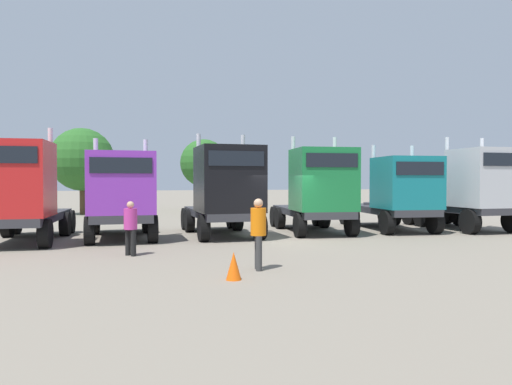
{
  "coord_description": "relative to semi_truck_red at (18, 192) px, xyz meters",
  "views": [
    {
      "loc": [
        -5.75,
        -17.33,
        2.28
      ],
      "look_at": [
        -0.35,
        2.76,
        1.78
      ],
      "focal_mm": 33.69,
      "sensor_mm": 36.0,
      "label": 1
    }
  ],
  "objects": [
    {
      "name": "semi_truck_green",
      "position": [
        11.63,
        0.5,
        -0.02
      ],
      "size": [
        3.06,
        6.18,
        4.22
      ],
      "rotation": [
        0.0,
        0.0,
        -1.66
      ],
      "color": "#333338",
      "rests_on": "ground"
    },
    {
      "name": "visitor_in_hivis",
      "position": [
        6.97,
        -6.79,
        -0.81
      ],
      "size": [
        0.46,
        0.46,
        1.83
      ],
      "rotation": [
        0.0,
        0.0,
        2.98
      ],
      "color": "#383838",
      "rests_on": "ground"
    },
    {
      "name": "semi_truck_red",
      "position": [
        0.0,
        0.0,
        0.0
      ],
      "size": [
        2.86,
        6.2,
        4.25
      ],
      "rotation": [
        0.0,
        0.0,
        -1.62
      ],
      "color": "#333338",
      "rests_on": "ground"
    },
    {
      "name": "oak_far_left",
      "position": [
        0.79,
        15.85,
        1.84
      ],
      "size": [
        4.25,
        4.25,
        5.86
      ],
      "color": "#4C3823",
      "rests_on": "ground"
    },
    {
      "name": "semi_truck_black",
      "position": [
        7.56,
        0.37,
        0.03
      ],
      "size": [
        2.69,
        5.94,
        4.23
      ],
      "rotation": [
        0.0,
        0.0,
        -1.55
      ],
      "color": "#333338",
      "rests_on": "ground"
    },
    {
      "name": "oak_far_right",
      "position": [
        20.88,
        18.22,
        1.36
      ],
      "size": [
        2.82,
        2.82,
        4.68
      ],
      "color": "#4C3823",
      "rests_on": "ground"
    },
    {
      "name": "oak_far_centre",
      "position": [
        9.55,
        18.73,
        1.79
      ],
      "size": [
        3.72,
        3.72,
        5.54
      ],
      "color": "#4C3823",
      "rests_on": "ground"
    },
    {
      "name": "ground",
      "position": [
        9.48,
        -1.27,
        -1.88
      ],
      "size": [
        200.0,
        200.0,
        0.0
      ],
      "primitive_type": "plane",
      "color": "gray"
    },
    {
      "name": "traffic_cone_near",
      "position": [
        6.09,
        -7.84,
        -1.56
      ],
      "size": [
        0.36,
        0.36,
        0.65
      ],
      "primitive_type": "cone",
      "color": "#F2590C",
      "rests_on": "ground"
    },
    {
      "name": "visitor_with_camera",
      "position": [
        3.82,
        -3.54,
        -0.92
      ],
      "size": [
        0.56,
        0.56,
        1.66
      ],
      "rotation": [
        0.0,
        0.0,
        3.75
      ],
      "color": "black",
      "rests_on": "ground"
    },
    {
      "name": "semi_truck_purple",
      "position": [
        3.51,
        0.47,
        -0.13
      ],
      "size": [
        2.63,
        5.87,
        3.95
      ],
      "rotation": [
        0.0,
        0.0,
        -1.56
      ],
      "color": "#333338",
      "rests_on": "ground"
    },
    {
      "name": "semi_truck_silver",
      "position": [
        18.99,
        -0.16,
        0.05
      ],
      "size": [
        2.6,
        5.91,
        4.3
      ],
      "rotation": [
        0.0,
        0.0,
        -1.58
      ],
      "color": "#333338",
      "rests_on": "ground"
    },
    {
      "name": "semi_truck_teal",
      "position": [
        15.53,
        0.57,
        -0.15
      ],
      "size": [
        3.08,
        6.43,
        3.92
      ],
      "rotation": [
        0.0,
        0.0,
        -1.66
      ],
      "color": "#333338",
      "rests_on": "ground"
    }
  ]
}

